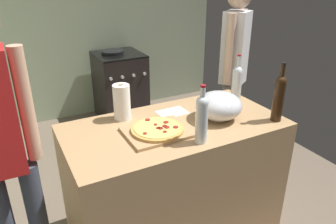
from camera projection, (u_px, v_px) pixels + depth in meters
ground_plane at (128, 169)px, 3.28m from camera, size 3.82×3.66×0.02m
kitchen_wall_rear at (76, 16)px, 4.01m from camera, size 3.82×0.10×2.60m
counter at (174, 181)px, 2.33m from camera, size 1.46×0.75×0.91m
cutting_board at (157, 132)px, 2.02m from camera, size 0.40×0.32×0.02m
pizza at (157, 129)px, 2.01m from camera, size 0.33×0.33×0.03m
mixing_bowl at (219, 106)px, 2.18m from camera, size 0.31×0.31×0.19m
paper_towel_roll at (122, 102)px, 2.17m from camera, size 0.11×0.11×0.25m
wine_bottle_amber at (202, 117)px, 1.86m from camera, size 0.07×0.07×0.36m
wine_bottle_clear at (237, 82)px, 2.46m from camera, size 0.08×0.08×0.37m
wine_bottle_green at (279, 96)px, 2.13m from camera, size 0.07×0.07×0.40m
recipe_sheet at (172, 112)px, 2.31m from camera, size 0.21×0.16×0.00m
stove at (120, 86)px, 4.20m from camera, size 0.57×0.63×0.91m
person_in_stripes at (4, 147)px, 1.67m from camera, size 0.36×0.21×1.75m
person_in_red at (233, 68)px, 2.98m from camera, size 0.33×0.28×1.74m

